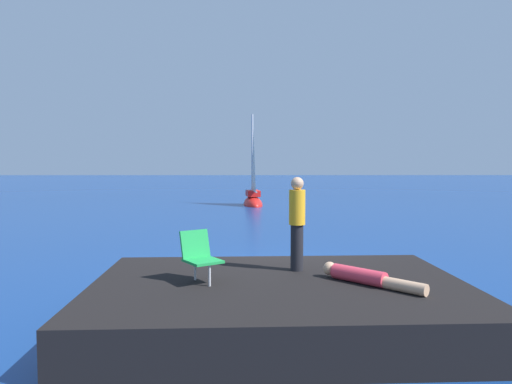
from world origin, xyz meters
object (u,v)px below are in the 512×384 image
person_standing (297,221)px  person_sunbather (366,277)px  sailboat_near (253,200)px  beach_chair (199,254)px

person_standing → person_sunbather: bearing=1.1°
sailboat_near → person_standing: 20.04m
sailboat_near → person_sunbather: size_ratio=4.40×
person_standing → beach_chair: size_ratio=2.03×
person_sunbather → person_standing: (-0.97, 0.96, 0.75)m
beach_chair → person_standing: bearing=81.6°
person_sunbather → beach_chair: size_ratio=1.68×
sailboat_near → person_standing: bearing=175.2°
sailboat_near → beach_chair: bearing=170.8°
beach_chair → person_sunbather: bearing=51.6°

